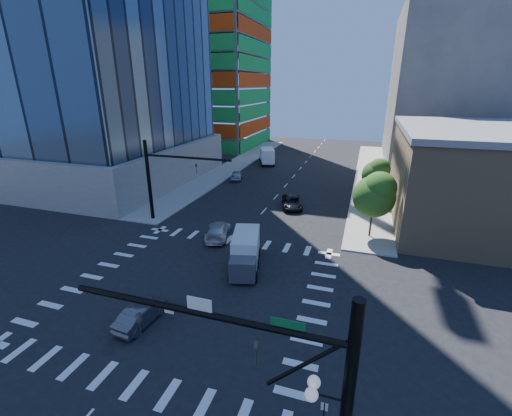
% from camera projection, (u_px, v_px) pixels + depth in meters
% --- Properties ---
extents(ground, '(160.00, 160.00, 0.00)m').
position_uv_depth(ground, '(197.00, 289.00, 26.20)').
color(ground, black).
rests_on(ground, ground).
extents(road_markings, '(20.00, 20.00, 0.01)m').
position_uv_depth(road_markings, '(197.00, 289.00, 26.20)').
color(road_markings, silver).
rests_on(road_markings, ground).
extents(sidewalk_ne, '(5.00, 60.00, 0.15)m').
position_uv_depth(sidewalk_ne, '(370.00, 176.00, 58.39)').
color(sidewalk_ne, gray).
rests_on(sidewalk_ne, ground).
extents(sidewalk_nw, '(5.00, 60.00, 0.15)m').
position_uv_depth(sidewalk_nw, '(234.00, 166.00, 65.57)').
color(sidewalk_nw, gray).
rests_on(sidewalk_nw, ground).
extents(construction_building, '(25.16, 34.50, 70.60)m').
position_uv_depth(construction_building, '(207.00, 40.00, 81.13)').
color(construction_building, slate).
rests_on(construction_building, ground).
extents(commercial_building, '(20.50, 22.50, 10.60)m').
position_uv_depth(commercial_building, '(496.00, 177.00, 36.90)').
color(commercial_building, '#967A57').
rests_on(commercial_building, ground).
extents(bg_building_ne, '(24.00, 30.00, 28.00)m').
position_uv_depth(bg_building_ne, '(462.00, 89.00, 62.90)').
color(bg_building_ne, '#615A57').
rests_on(bg_building_ne, ground).
extents(signal_mast_se, '(10.51, 2.48, 9.00)m').
position_uv_depth(signal_mast_se, '(318.00, 402.00, 11.15)').
color(signal_mast_se, black).
rests_on(signal_mast_se, sidewalk_se).
extents(signal_mast_nw, '(10.20, 0.40, 9.00)m').
position_uv_depth(signal_mast_nw, '(160.00, 174.00, 37.50)').
color(signal_mast_nw, black).
rests_on(signal_mast_nw, sidewalk_nw).
extents(tree_south, '(4.16, 4.16, 6.82)m').
position_uv_depth(tree_south, '(376.00, 194.00, 33.42)').
color(tree_south, '#382316').
rests_on(tree_south, sidewalk_ne).
extents(tree_north, '(3.54, 3.52, 5.78)m').
position_uv_depth(tree_north, '(377.00, 173.00, 44.31)').
color(tree_north, '#382316').
rests_on(tree_north, sidewalk_ne).
extents(car_nb_far, '(3.70, 5.61, 1.43)m').
position_uv_depth(car_nb_far, '(292.00, 202.00, 43.34)').
color(car_nb_far, black).
rests_on(car_nb_far, ground).
extents(car_sb_near, '(3.39, 5.60, 1.52)m').
position_uv_depth(car_sb_near, '(218.00, 230.00, 34.82)').
color(car_sb_near, silver).
rests_on(car_sb_near, ground).
extents(car_sb_mid, '(2.75, 4.64, 1.48)m').
position_uv_depth(car_sb_mid, '(237.00, 175.00, 56.16)').
color(car_sb_mid, '#A8AAAF').
rests_on(car_sb_mid, ground).
extents(car_sb_cross, '(1.78, 4.18, 1.34)m').
position_uv_depth(car_sb_cross, '(141.00, 314.00, 22.29)').
color(car_sb_cross, '#48484D').
rests_on(car_sb_cross, ground).
extents(box_truck_near, '(3.60, 5.85, 2.85)m').
position_uv_depth(box_truck_near, '(245.00, 255.00, 28.72)').
color(box_truck_near, black).
rests_on(box_truck_near, ground).
extents(box_truck_far, '(4.57, 6.53, 3.15)m').
position_uv_depth(box_truck_far, '(267.00, 157.00, 67.11)').
color(box_truck_far, black).
rests_on(box_truck_far, ground).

